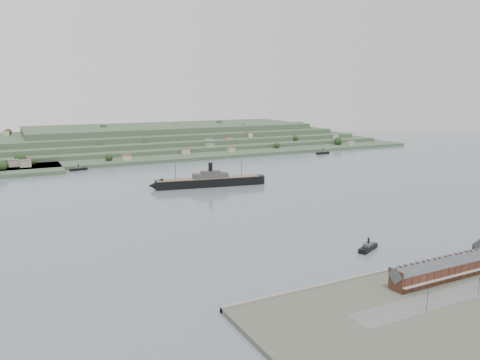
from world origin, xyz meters
name	(u,v)px	position (x,y,z in m)	size (l,w,h in m)	color
ground	(270,203)	(0.00, 0.00, 0.00)	(1400.00, 1400.00, 0.00)	slate
terrace_row	(441,269)	(-10.00, -168.02, 6.84)	(55.60, 9.80, 11.07)	#442418
far_peninsula	(155,139)	(27.91, 393.10, 11.88)	(760.00, 309.00, 30.00)	#364D33
steamship	(206,181)	(-20.13, 80.02, 4.79)	(107.53, 29.71, 25.92)	black
tugboat	(368,247)	(-7.95, -118.93, 1.77)	(16.44, 10.59, 7.25)	black
ferry_west	(78,169)	(-109.94, 223.09, 1.67)	(19.07, 7.87, 6.94)	black
ferry_east	(323,153)	(208.01, 210.17, 1.85)	(21.17, 8.89, 7.70)	black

